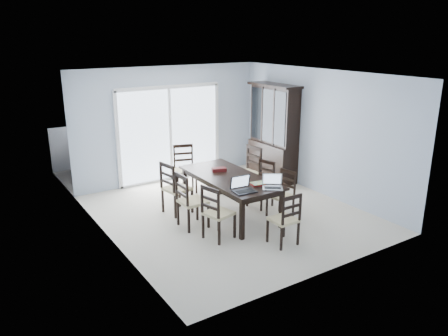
{
  "coord_description": "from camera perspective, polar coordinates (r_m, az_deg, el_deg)",
  "views": [
    {
      "loc": [
        -4.22,
        -6.37,
        3.27
      ],
      "look_at": [
        -0.13,
        0.0,
        0.93
      ],
      "focal_mm": 35.0,
      "sensor_mm": 36.0,
      "label": 1
    }
  ],
  "objects": [
    {
      "name": "back_wall",
      "position": [
        10.02,
        -7.16,
        5.7
      ],
      "size": [
        4.5,
        0.02,
        2.6
      ],
      "primitive_type": "cube",
      "color": "#AAB8CA",
      "rests_on": "floor"
    },
    {
      "name": "chair_left_far",
      "position": [
        8.16,
        -6.75,
        -1.93
      ],
      "size": [
        0.52,
        0.51,
        1.17
      ],
      "rotation": [
        0.0,
        0.0,
        -1.4
      ],
      "color": "black",
      "rests_on": "floor"
    },
    {
      "name": "chair_right_far",
      "position": [
        9.08,
        3.38,
        0.26
      ],
      "size": [
        0.51,
        0.5,
        1.2
      ],
      "rotation": [
        0.0,
        0.0,
        1.69
      ],
      "color": "black",
      "rests_on": "floor"
    },
    {
      "name": "dining_table",
      "position": [
        8.07,
        0.77,
        -1.59
      ],
      "size": [
        1.0,
        2.2,
        0.75
      ],
      "color": "black",
      "rests_on": "floor"
    },
    {
      "name": "ceiling",
      "position": [
        7.67,
        0.83,
        12.16
      ],
      "size": [
        5.0,
        5.0,
        0.0
      ],
      "primitive_type": "plane",
      "rotation": [
        3.14,
        0.0,
        0.0
      ],
      "color": "white",
      "rests_on": "back_wall"
    },
    {
      "name": "sliding_door",
      "position": [
        10.05,
        -7.06,
        4.48
      ],
      "size": [
        2.52,
        0.05,
        2.18
      ],
      "color": "silver",
      "rests_on": "floor"
    },
    {
      "name": "chair_end_near",
      "position": [
        6.98,
        8.26,
        -6.0
      ],
      "size": [
        0.39,
        0.4,
        1.03
      ],
      "rotation": [
        0.0,
        0.0,
        0.0
      ],
      "color": "black",
      "rests_on": "floor"
    },
    {
      "name": "railing",
      "position": [
        11.98,
        -11.22,
        3.71
      ],
      "size": [
        4.5,
        0.06,
        1.1
      ],
      "primitive_type": "cube",
      "color": "#99999E",
      "rests_on": "balcony"
    },
    {
      "name": "cell_phone",
      "position": [
        7.37,
        5.78,
        -2.87
      ],
      "size": [
        0.11,
        0.09,
        0.01
      ],
      "primitive_type": "cube",
      "rotation": [
        0.0,
        0.0,
        -0.44
      ],
      "color": "black",
      "rests_on": "dining_table"
    },
    {
      "name": "china_hutch",
      "position": [
        10.1,
        6.47,
        4.48
      ],
      "size": [
        0.5,
        1.38,
        2.2
      ],
      "color": "black",
      "rests_on": "floor"
    },
    {
      "name": "balcony",
      "position": [
        11.24,
        -9.13,
        -0.24
      ],
      "size": [
        4.5,
        2.0,
        0.1
      ],
      "primitive_type": "cube",
      "color": "gray",
      "rests_on": "ground"
    },
    {
      "name": "chair_left_mid",
      "position": [
        7.54,
        -4.77,
        -3.53
      ],
      "size": [
        0.45,
        0.44,
        1.16
      ],
      "rotation": [
        0.0,
        0.0,
        -1.56
      ],
      "color": "black",
      "rests_on": "floor"
    },
    {
      "name": "wall_left",
      "position": [
        6.96,
        -14.86,
        0.13
      ],
      "size": [
        0.02,
        5.0,
        2.6
      ],
      "primitive_type": "cube",
      "color": "#AAB8CA",
      "rests_on": "floor"
    },
    {
      "name": "floor",
      "position": [
        8.32,
        0.75,
        -5.99
      ],
      "size": [
        5.0,
        5.0,
        0.0
      ],
      "primitive_type": "plane",
      "color": "beige",
      "rests_on": "ground"
    },
    {
      "name": "book_stack",
      "position": [
        7.6,
        4.47,
        -2.08
      ],
      "size": [
        0.27,
        0.22,
        0.04
      ],
      "rotation": [
        0.0,
        0.0,
        -0.26
      ],
      "color": "maroon",
      "rests_on": "dining_table"
    },
    {
      "name": "wall_right",
      "position": [
        9.3,
        12.47,
        4.53
      ],
      "size": [
        0.02,
        5.0,
        2.6
      ],
      "primitive_type": "cube",
      "color": "#AAB8CA",
      "rests_on": "floor"
    },
    {
      "name": "laptop_dark",
      "position": [
        7.24,
        2.72,
        -2.69
      ],
      "size": [
        0.39,
        0.29,
        0.25
      ],
      "rotation": [
        0.0,
        0.0,
        -0.08
      ],
      "color": "black",
      "rests_on": "dining_table"
    },
    {
      "name": "chair_right_near",
      "position": [
        8.13,
        7.83,
        -2.67
      ],
      "size": [
        0.43,
        0.42,
        1.01
      ],
      "rotation": [
        0.0,
        0.0,
        1.69
      ],
      "color": "black",
      "rests_on": "floor"
    },
    {
      "name": "hot_tub",
      "position": [
        10.93,
        -11.85,
        1.76
      ],
      "size": [
        1.75,
        1.58,
        0.87
      ],
      "rotation": [
        0.0,
        0.0,
        -0.05
      ],
      "color": "brown",
      "rests_on": "balcony"
    },
    {
      "name": "chair_right_mid",
      "position": [
        8.57,
        5.15,
        -1.4
      ],
      "size": [
        0.48,
        0.48,
        1.04
      ],
      "rotation": [
        0.0,
        0.0,
        1.81
      ],
      "color": "black",
      "rests_on": "floor"
    },
    {
      "name": "chair_left_near",
      "position": [
        7.09,
        -1.21,
        -5.15
      ],
      "size": [
        0.51,
        0.5,
        1.09
      ],
      "rotation": [
        0.0,
        0.0,
        -1.33
      ],
      "color": "black",
      "rests_on": "floor"
    },
    {
      "name": "laptop_silver",
      "position": [
        7.44,
        6.37,
        -2.27
      ],
      "size": [
        0.41,
        0.39,
        0.23
      ],
      "rotation": [
        0.0,
        0.0,
        -0.61
      ],
      "color": "#BDBDC0",
      "rests_on": "dining_table"
    },
    {
      "name": "chair_end_far",
      "position": [
        9.41,
        -5.22,
        0.67
      ],
      "size": [
        0.55,
        0.55,
        1.15
      ],
      "rotation": [
        0.0,
        0.0,
        2.84
      ],
      "color": "black",
      "rests_on": "floor"
    },
    {
      "name": "game_box",
      "position": [
        8.33,
        -0.65,
        -0.2
      ],
      "size": [
        0.3,
        0.22,
        0.07
      ],
      "primitive_type": "cube",
      "rotation": [
        0.0,
        0.0,
        -0.36
      ],
      "color": "#450D0E",
      "rests_on": "dining_table"
    }
  ]
}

